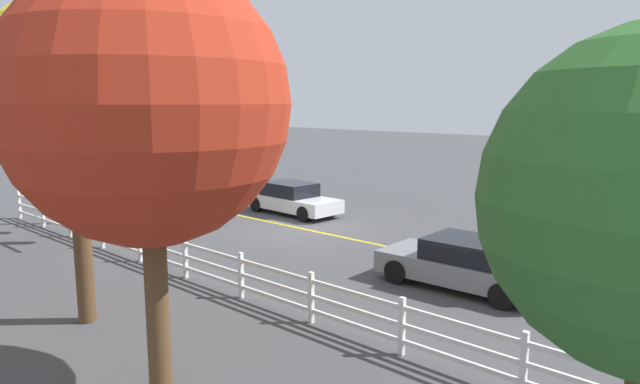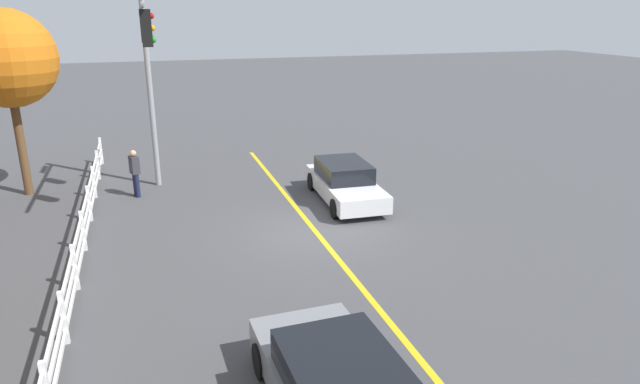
{
  "view_description": "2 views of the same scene",
  "coord_description": "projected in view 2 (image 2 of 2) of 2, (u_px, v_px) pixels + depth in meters",
  "views": [
    {
      "loc": [
        -14.54,
        15.01,
        4.8
      ],
      "look_at": [
        -1.38,
        0.47,
        1.63
      ],
      "focal_mm": 31.47,
      "sensor_mm": 36.0,
      "label": 1
    },
    {
      "loc": [
        -14.92,
        4.58,
        6.38
      ],
      "look_at": [
        -1.78,
        0.4,
        1.82
      ],
      "focal_mm": 31.35,
      "sensor_mm": 36.0,
      "label": 2
    }
  ],
  "objects": [
    {
      "name": "tree_4",
      "position": [
        6.0,
        59.0,
        18.62
      ],
      "size": [
        3.29,
        3.29,
        6.42
      ],
      "color": "brown",
      "rests_on": "ground_plane"
    },
    {
      "name": "pedestrian",
      "position": [
        135.0,
        171.0,
        19.57
      ],
      "size": [
        0.46,
        0.38,
        1.69
      ],
      "rotation": [
        0.0,
        0.0,
        1.9
      ],
      "color": "#191E3F",
      "rests_on": "ground_plane"
    },
    {
      "name": "white_rail_fence",
      "position": [
        70.0,
        289.0,
        12.05
      ],
      "size": [
        26.1,
        0.1,
        1.15
      ],
      "color": "white",
      "rests_on": "ground_plane"
    },
    {
      "name": "car_1",
      "position": [
        345.0,
        182.0,
        19.25
      ],
      "size": [
        4.52,
        1.99,
        1.35
      ],
      "rotation": [
        0.0,
        0.0,
        3.1
      ],
      "color": "silver",
      "rests_on": "ground_plane"
    },
    {
      "name": "ground_plane",
      "position": [
        315.0,
        230.0,
        16.82
      ],
      "size": [
        120.0,
        120.0,
        0.0
      ],
      "primitive_type": "plane",
      "color": "#444447"
    },
    {
      "name": "signal_assembly",
      "position": [
        148.0,
        59.0,
        18.13
      ],
      "size": [
        6.28,
        0.38,
        6.87
      ],
      "color": "gray",
      "rests_on": "ground_plane"
    },
    {
      "name": "lane_center_stripe",
      "position": [
        364.0,
        291.0,
        13.2
      ],
      "size": [
        28.0,
        0.16,
        0.01
      ],
      "primitive_type": "cube",
      "color": "gold",
      "rests_on": "ground_plane"
    }
  ]
}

